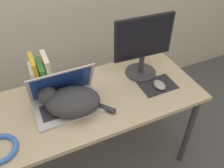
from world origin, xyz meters
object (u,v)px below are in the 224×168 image
at_px(external_monitor, 143,45).
at_px(book_row, 41,76).
at_px(computer_mouse, 159,85).
at_px(cat, 70,101).
at_px(laptop, 66,99).

relative_size(external_monitor, book_row, 1.63).
bearing_deg(computer_mouse, cat, 175.36).
relative_size(laptop, external_monitor, 0.92).
xyz_separation_m(laptop, cat, (0.02, -0.05, 0.02)).
distance_m(laptop, external_monitor, 0.60).
relative_size(cat, book_row, 1.55).
height_order(laptop, computer_mouse, laptop).
bearing_deg(computer_mouse, external_monitor, 101.33).
relative_size(cat, external_monitor, 0.95).
relative_size(laptop, computer_mouse, 3.92).
distance_m(cat, book_row, 0.26).
bearing_deg(cat, external_monitor, 14.03).
relative_size(external_monitor, computer_mouse, 4.26).
bearing_deg(laptop, book_row, 117.12).
relative_size(cat, computer_mouse, 4.06).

